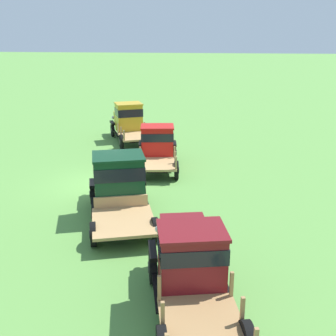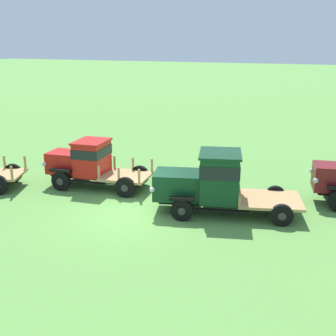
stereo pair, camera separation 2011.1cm
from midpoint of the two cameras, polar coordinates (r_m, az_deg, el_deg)
The scene contains 3 objects.
ground_plane at distance 14.10m, azimuth -43.60°, elevation -14.87°, with size 240.00×240.00×0.00m, color #5B9342.
vintage_truck_second_in_line at distance 17.16m, azimuth -42.34°, elevation -5.46°, with size 4.82×2.44×2.09m.
vintage_truck_midrow_center at distance 11.91m, azimuth -33.07°, elevation -11.59°, with size 5.76×3.37×2.31m.
Camera 2 is at (7.21, -12.66, 6.13)m, focal length 45.00 mm.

